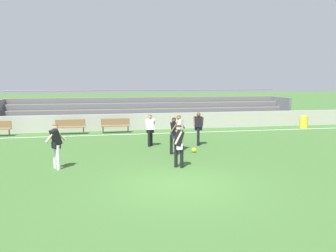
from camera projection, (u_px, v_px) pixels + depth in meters
ground_plane at (179, 185)px, 10.84m from camera, size 160.00×160.00×0.00m
field_line_sideline at (140, 134)px, 21.10m from camera, size 44.00×0.12×0.01m
sideline_wall at (137, 122)px, 22.76m from camera, size 48.00×0.16×1.10m
bleacher_stand at (151, 111)px, 24.98m from camera, size 20.84×3.09×2.56m
bench_centre_sideline at (115, 124)px, 21.48m from camera, size 1.80×0.40×0.90m
bench_far_left at (70, 125)px, 20.95m from camera, size 1.80×0.40×0.90m
trash_bin at (304, 122)px, 23.77m from camera, size 0.57×0.57×0.82m
player_white_on_ball at (179, 129)px, 16.03m from camera, size 0.74×0.52×1.70m
player_dark_challenging at (174, 132)px, 15.14m from camera, size 0.49×0.47×1.67m
player_white_overlapping at (150, 127)px, 17.07m from camera, size 0.44×0.53×1.61m
player_dark_wide_right at (56, 142)px, 12.66m from camera, size 0.73×0.51×1.71m
player_dark_dropping_back at (198, 126)px, 17.35m from camera, size 0.50×0.48×1.69m
player_dark_trailing_run at (179, 142)px, 12.86m from camera, size 0.42×0.46×1.65m
soccer_ball at (194, 150)px, 15.68m from camera, size 0.22×0.22×0.22m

